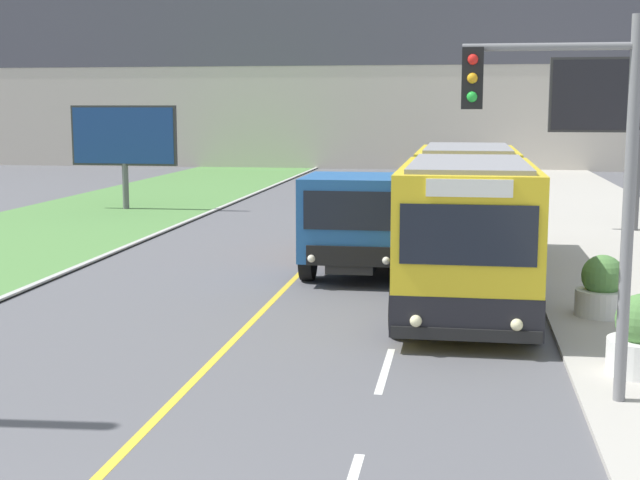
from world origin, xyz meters
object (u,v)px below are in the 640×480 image
Objects in this scene: city_bus at (467,219)px; dump_truck at (360,222)px; billboard_small at (124,138)px; planter_round_second at (602,289)px; traffic_light_mast at (575,160)px; car_distant at (463,188)px.

dump_truck is (-2.53, 1.15, -0.28)m from city_bus.
billboard_small reaches higher than planter_round_second.
traffic_light_mast is 1.23× the size of billboard_small.
billboard_small is (-13.05, -3.83, 2.11)m from car_distant.
planter_round_second is at bearing -38.15° from dump_truck.
traffic_light_mast is 4.45× the size of planter_round_second.
car_distant is at bearing 81.22° from dump_truck.
dump_truck is 1.53× the size of billboard_small.
city_bus is 2.79m from dump_truck.
dump_truck is at bearing -98.78° from car_distant.
city_bus is 16.94m from car_distant.
city_bus is 2.82× the size of billboard_small.
city_bus is at bearing 131.88° from planter_round_second.
billboard_small is at bearing 135.12° from city_bus.
traffic_light_mast is at bearing -103.29° from planter_round_second.
billboard_small is at bearing 134.57° from planter_round_second.
car_distant is 1.02× the size of billboard_small.
planter_round_second is (5.08, -3.99, -0.66)m from dump_truck.
traffic_light_mast is (1.35, -7.93, 1.80)m from city_bus.
billboard_small reaches higher than dump_truck.
billboard_small is 22.47m from planter_round_second.
dump_truck is 15.97m from car_distant.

